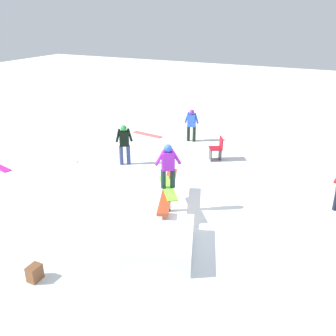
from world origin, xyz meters
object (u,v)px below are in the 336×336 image
folding_chair (217,149)px  rail_feature (168,192)px  bystander_blue (192,124)px  loose_snowboard_white (56,163)px  loose_snowboard_coral (147,135)px  main_rider_on_rail (168,168)px  backpack_on_snow (35,273)px  bystander_black (124,143)px

folding_chair → rail_feature: bearing=-30.2°
folding_chair → bystander_blue: bearing=-164.5°
rail_feature → loose_snowboard_white: bearing=55.2°
loose_snowboard_white → loose_snowboard_coral: size_ratio=1.02×
rail_feature → bystander_blue: bearing=-3.6°
main_rider_on_rail → bystander_blue: 6.12m
rail_feature → backpack_on_snow: 4.00m
bystander_blue → backpack_on_snow: bystander_blue is taller
loose_snowboard_coral → backpack_on_snow: bearing=-65.9°
main_rider_on_rail → folding_chair: (4.24, 0.05, -0.89)m
rail_feature → main_rider_on_rail: main_rider_on_rail is taller
bystander_blue → loose_snowboard_coral: (-0.06, 2.09, -0.75)m
bystander_blue → folding_chair: size_ratio=1.55×
rail_feature → main_rider_on_rail: 0.70m
bystander_black → backpack_on_snow: bearing=69.8°
rail_feature → main_rider_on_rail: bearing=0.0°
loose_snowboard_coral → folding_chair: size_ratio=1.70×
loose_snowboard_coral → bystander_blue: bearing=10.6°
bystander_black → bystander_blue: bearing=-143.9°
rail_feature → folding_chair: size_ratio=3.03×
main_rider_on_rail → bystander_blue: (5.84, 1.74, -0.54)m
bystander_blue → folding_chair: bystander_blue is taller
main_rider_on_rail → loose_snowboard_white: 5.56m
folding_chair → backpack_on_snow: folding_chair is taller
loose_snowboard_coral → folding_chair: (-1.54, -3.77, 0.40)m
backpack_on_snow → rail_feature: bearing=162.2°
bystander_blue → folding_chair: 2.35m
main_rider_on_rail → bystander_blue: size_ratio=1.02×
loose_snowboard_white → main_rider_on_rail: bearing=130.9°
loose_snowboard_white → backpack_on_snow: 6.53m
rail_feature → bystander_black: size_ratio=1.83×
main_rider_on_rail → bystander_black: (2.41, 2.89, -0.48)m
main_rider_on_rail → backpack_on_snow: (-3.78, 1.22, -1.13)m
main_rider_on_rail → folding_chair: main_rider_on_rail is taller
bystander_blue → backpack_on_snow: size_ratio=4.02×
folding_chair → backpack_on_snow: size_ratio=2.59×
bystander_black → backpack_on_snow: 6.44m
backpack_on_snow → loose_snowboard_white: bearing=-142.0°
main_rider_on_rail → folding_chair: bearing=-35.0°
rail_feature → bystander_blue: (5.84, 1.74, 0.16)m
main_rider_on_rail → bystander_black: bearing=14.4°
bystander_black → backpack_on_snow: (-6.19, -1.67, -0.65)m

